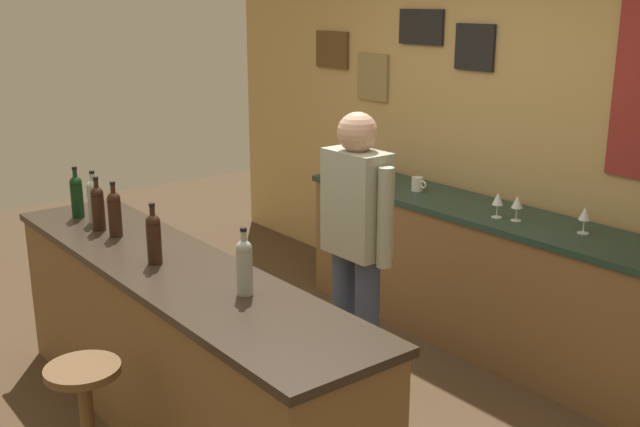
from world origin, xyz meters
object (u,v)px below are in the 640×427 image
Objects in this scene: wine_bottle_c at (98,207)px; wine_bottle_a at (77,195)px; bartender at (356,240)px; wine_glass_a at (498,200)px; wine_bottle_e at (154,237)px; wine_glass_c at (585,215)px; wine_bottle_b at (94,199)px; wine_bottle_f at (244,265)px; wine_glass_b at (517,203)px; coffee_mug at (418,184)px; bar_stool at (87,413)px; wine_bottle_d at (115,212)px.

wine_bottle_a is at bearing 179.20° from wine_bottle_c.
bartender is 1.04m from wine_glass_a.
wine_bottle_e is (0.70, -0.01, 0.00)m from wine_bottle_c.
wine_bottle_a reaches higher than wine_glass_c.
wine_glass_c is (2.01, 2.13, -0.05)m from wine_bottle_a.
bartender is at bearing 37.14° from wine_bottle_b.
wine_bottle_c is 1.32m from wine_bottle_f.
wine_glass_b is (-0.02, 1.92, -0.05)m from wine_bottle_f.
bartender reaches higher than coffee_mug.
wine_bottle_a is 1.00× the size of wine_bottle_c.
wine_bottle_b reaches higher than bar_stool.
wine_bottle_e is at bearing -114.69° from wine_glass_c.
wine_bottle_b is at bearing 154.61° from bar_stool.
wine_bottle_b reaches higher than wine_glass_c.
wine_glass_c is (0.61, 1.16, 0.07)m from bartender.
wine_glass_c is 1.24× the size of coffee_mug.
wine_glass_c is (0.62, 2.67, 0.55)m from bar_stool.
wine_bottle_f is at bearing -74.06° from bartender.
wine_glass_b is at bearing 85.04° from bar_stool.
bar_stool is 2.65m from wine_glass_b.
wine_bottle_b is at bearing 176.78° from wine_bottle_e.
wine_bottle_c is 2.45× the size of coffee_mug.
wine_bottle_a is at bearing -175.92° from wine_bottle_f.
wine_glass_a reaches higher than coffee_mug.
wine_glass_a is at bearing -166.01° from wine_glass_c.
bartender is 1.31m from coffee_mug.
bartender is 5.29× the size of wine_bottle_f.
bar_stool is at bearing -92.44° from wine_glass_a.
bartender reaches higher than wine_bottle_a.
wine_bottle_a is (-1.40, -0.97, 0.12)m from bartender.
wine_bottle_a is 0.17m from wine_bottle_b.
bartender is at bearing -59.70° from coffee_mug.
wine_glass_a is 0.12m from wine_glass_b.
wine_bottle_d is (-0.90, -0.95, 0.12)m from bartender.
wine_bottle_e is at bearing -168.29° from wine_bottle_f.
coffee_mug is (-0.66, 1.13, 0.01)m from bartender.
wine_bottle_d is at bearing -119.19° from wine_glass_b.
wine_bottle_f is 1.97× the size of wine_glass_b.
wine_bottle_c reaches higher than coffee_mug.
bar_stool is 2.22× the size of wine_bottle_c.
wine_bottle_e is 2.07m from wine_glass_a.
wine_bottle_d is 1.00× the size of wine_bottle_e.
bartender reaches higher than wine_bottle_f.
wine_bottle_f is at bearing 11.71° from wine_bottle_e.
wine_bottle_a is (-1.40, 0.55, 0.60)m from bar_stool.
wine_bottle_c is at bearing -171.17° from wine_bottle_d.
wine_bottle_f is at bearing 4.76° from wine_bottle_d.
wine_bottle_f reaches higher than bar_stool.
wine_glass_a is (0.11, 1.03, 0.07)m from bartender.
bartender is at bearing 34.78° from wine_bottle_a.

